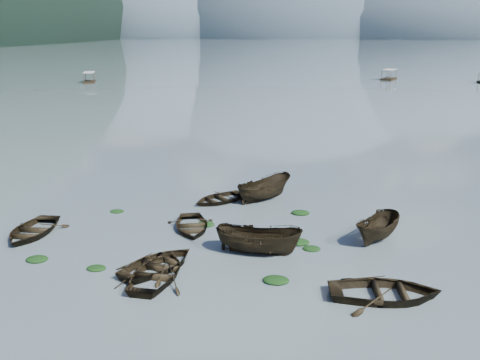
% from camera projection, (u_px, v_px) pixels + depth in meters
% --- Properties ---
extents(ground_plane, '(2400.00, 2400.00, 0.00)m').
position_uv_depth(ground_plane, '(194.00, 302.00, 22.52)').
color(ground_plane, slate).
extents(haze_mtn_a, '(520.00, 520.00, 280.00)m').
position_uv_depth(haze_mtn_a, '(175.00, 37.00, 918.01)').
color(haze_mtn_a, '#475666').
rests_on(haze_mtn_a, ground).
extents(haze_mtn_b, '(520.00, 520.00, 340.00)m').
position_uv_depth(haze_mtn_b, '(291.00, 37.00, 886.70)').
color(haze_mtn_b, '#475666').
rests_on(haze_mtn_b, ground).
extents(haze_mtn_c, '(520.00, 520.00, 260.00)m').
position_uv_depth(haze_mtn_c, '(416.00, 37.00, 855.39)').
color(haze_mtn_c, '#475666').
rests_on(haze_mtn_c, ground).
extents(rowboat_0, '(3.28, 4.50, 0.91)m').
position_uv_depth(rowboat_0, '(32.00, 234.00, 29.91)').
color(rowboat_0, black).
rests_on(rowboat_0, ground).
extents(rowboat_1, '(4.76, 5.18, 0.88)m').
position_uv_depth(rowboat_1, '(159.00, 269.00, 25.64)').
color(rowboat_1, black).
rests_on(rowboat_1, ground).
extents(rowboat_2, '(4.63, 2.06, 1.74)m').
position_uv_depth(rowboat_2, '(258.00, 253.00, 27.39)').
color(rowboat_2, black).
rests_on(rowboat_2, ground).
extents(rowboat_3, '(3.36, 4.56, 0.91)m').
position_uv_depth(rowboat_3, '(158.00, 278.00, 24.71)').
color(rowboat_3, black).
rests_on(rowboat_3, ground).
extents(rowboat_4, '(5.14, 3.93, 0.99)m').
position_uv_depth(rowboat_4, '(385.00, 298.00, 22.81)').
color(rowboat_4, black).
rests_on(rowboat_4, ground).
extents(rowboat_5, '(3.33, 4.36, 1.59)m').
position_uv_depth(rowboat_5, '(378.00, 240.00, 29.18)').
color(rowboat_5, black).
rests_on(rowboat_5, ground).
extents(rowboat_6, '(3.90, 4.64, 0.82)m').
position_uv_depth(rowboat_6, '(191.00, 229.00, 30.70)').
color(rowboat_6, black).
rests_on(rowboat_6, ground).
extents(rowboat_7, '(4.63, 4.74, 0.80)m').
position_uv_depth(rowboat_7, '(219.00, 201.00, 35.67)').
color(rowboat_7, black).
rests_on(rowboat_7, ground).
extents(rowboat_8, '(4.24, 4.60, 1.76)m').
position_uv_depth(rowboat_8, '(264.00, 199.00, 36.12)').
color(rowboat_8, black).
rests_on(rowboat_8, ground).
extents(weed_clump_0, '(1.11, 0.91, 0.24)m').
position_uv_depth(weed_clump_0, '(37.00, 260.00, 26.56)').
color(weed_clump_0, black).
rests_on(weed_clump_0, ground).
extents(weed_clump_1, '(0.95, 0.76, 0.21)m').
position_uv_depth(weed_clump_1, '(96.00, 269.00, 25.59)').
color(weed_clump_1, black).
rests_on(weed_clump_1, ground).
extents(weed_clump_2, '(1.21, 0.97, 0.26)m').
position_uv_depth(weed_clump_2, '(276.00, 281.00, 24.32)').
color(weed_clump_2, black).
rests_on(weed_clump_2, ground).
extents(weed_clump_3, '(0.93, 0.79, 0.21)m').
position_uv_depth(weed_clump_3, '(312.00, 249.00, 27.88)').
color(weed_clump_3, black).
rests_on(weed_clump_3, ground).
extents(weed_clump_4, '(1.31, 1.04, 0.27)m').
position_uv_depth(weed_clump_4, '(297.00, 243.00, 28.69)').
color(weed_clump_4, black).
rests_on(weed_clump_4, ground).
extents(weed_clump_5, '(0.90, 0.73, 0.19)m').
position_uv_depth(weed_clump_5, '(117.00, 212.00, 33.63)').
color(weed_clump_5, black).
rests_on(weed_clump_5, ground).
extents(weed_clump_6, '(1.08, 0.90, 0.22)m').
position_uv_depth(weed_clump_6, '(206.00, 225.00, 31.35)').
color(weed_clump_6, black).
rests_on(weed_clump_6, ground).
extents(weed_clump_7, '(1.16, 0.92, 0.25)m').
position_uv_depth(weed_clump_7, '(300.00, 214.00, 33.28)').
color(weed_clump_7, black).
rests_on(weed_clump_7, ground).
extents(pontoon_left, '(4.18, 6.09, 2.16)m').
position_uv_depth(pontoon_left, '(90.00, 82.00, 116.24)').
color(pontoon_left, black).
rests_on(pontoon_left, ground).
extents(pontoon_centre, '(4.31, 6.34, 2.25)m').
position_uv_depth(pontoon_centre, '(389.00, 80.00, 122.74)').
color(pontoon_centre, black).
rests_on(pontoon_centre, ground).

